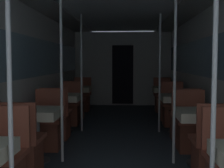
{
  "coord_description": "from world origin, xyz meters",
  "views": [
    {
      "loc": [
        0.12,
        -1.59,
        1.34
      ],
      "look_at": [
        -0.09,
        2.74,
        1.02
      ],
      "focal_mm": 50.0,
      "sensor_mm": 36.0,
      "label": 1
    }
  ],
  "objects_px": {
    "dining_table_left_2": "(64,100)",
    "chair_right_far_3": "(163,101)",
    "chair_left_far_1": "(48,130)",
    "support_pole_right_2": "(160,74)",
    "chair_left_near_1": "(21,153)",
    "support_pole_right_0": "(214,94)",
    "dining_table_right_2": "(178,101)",
    "chair_right_far_1": "(191,132)",
    "support_pole_right_1": "(175,79)",
    "chair_right_near_1": "(213,156)",
    "chair_right_near_3": "(169,107)",
    "support_pole_left_2": "(81,73)",
    "dining_table_right_1": "(201,118)",
    "dining_table_right_3": "(166,91)",
    "chair_left_near_2": "(57,122)",
    "chair_left_far_2": "(69,111)",
    "chair_left_far_3": "(82,100)",
    "chair_right_far_2": "(173,112)",
    "support_pole_left_1": "(61,79)",
    "dining_table_left_3": "(78,91)",
    "chair_left_near_3": "(74,107)",
    "support_pole_left_0": "(10,93)",
    "chair_right_near_2": "(184,123)",
    "dining_table_left_1": "(36,117)"
  },
  "relations": [
    {
      "from": "chair_left_far_2",
      "to": "chair_right_far_1",
      "type": "relative_size",
      "value": 1.0
    },
    {
      "from": "support_pole_right_1",
      "to": "support_pole_left_2",
      "type": "bearing_deg",
      "value": 129.08
    },
    {
      "from": "support_pole_left_2",
      "to": "chair_right_near_3",
      "type": "xyz_separation_m",
      "value": [
        1.83,
        1.22,
        -0.82
      ]
    },
    {
      "from": "chair_right_far_2",
      "to": "support_pole_right_0",
      "type": "bearing_deg",
      "value": 85.29
    },
    {
      "from": "chair_left_far_3",
      "to": "chair_left_near_2",
      "type": "bearing_deg",
      "value": 90.0
    },
    {
      "from": "chair_left_far_3",
      "to": "chair_right_far_1",
      "type": "xyz_separation_m",
      "value": [
        2.18,
        -3.64,
        0.0
      ]
    },
    {
      "from": "support_pole_left_2",
      "to": "chair_left_near_2",
      "type": "bearing_deg",
      "value": -120.21
    },
    {
      "from": "chair_right_near_1",
      "to": "dining_table_right_2",
      "type": "relative_size",
      "value": 1.27
    },
    {
      "from": "support_pole_left_1",
      "to": "chair_right_near_3",
      "type": "distance_m",
      "value": 3.64
    },
    {
      "from": "dining_table_left_2",
      "to": "chair_right_far_3",
      "type": "height_order",
      "value": "chair_right_far_3"
    },
    {
      "from": "dining_table_right_3",
      "to": "dining_table_right_2",
      "type": "bearing_deg",
      "value": -90.0
    },
    {
      "from": "support_pole_left_0",
      "to": "chair_left_far_3",
      "type": "xyz_separation_m",
      "value": [
        -0.35,
        6.07,
        -0.82
      ]
    },
    {
      "from": "chair_left_near_1",
      "to": "chair_right_far_2",
      "type": "relative_size",
      "value": 1.0
    },
    {
      "from": "chair_left_near_1",
      "to": "support_pole_left_1",
      "type": "relative_size",
      "value": 0.41
    },
    {
      "from": "chair_left_far_1",
      "to": "support_pole_left_2",
      "type": "bearing_deg",
      "value": -105.98
    },
    {
      "from": "chair_right_far_3",
      "to": "support_pole_right_2",
      "type": "bearing_deg",
      "value": 81.79
    },
    {
      "from": "chair_left_near_1",
      "to": "chair_left_far_3",
      "type": "distance_m",
      "value": 4.84
    },
    {
      "from": "support_pole_right_0",
      "to": "dining_table_right_2",
      "type": "distance_m",
      "value": 3.7
    },
    {
      "from": "support_pole_right_0",
      "to": "chair_right_near_2",
      "type": "xyz_separation_m",
      "value": [
        0.35,
        3.04,
        -0.82
      ]
    },
    {
      "from": "support_pole_left_0",
      "to": "chair_left_far_2",
      "type": "bearing_deg",
      "value": 94.71
    },
    {
      "from": "chair_left_near_2",
      "to": "chair_right_far_1",
      "type": "distance_m",
      "value": 2.27
    },
    {
      "from": "dining_table_right_1",
      "to": "dining_table_right_3",
      "type": "relative_size",
      "value": 1.0
    },
    {
      "from": "chair_left_near_1",
      "to": "chair_left_far_1",
      "type": "relative_size",
      "value": 1.0
    },
    {
      "from": "dining_table_left_3",
      "to": "dining_table_right_1",
      "type": "xyz_separation_m",
      "value": [
        2.18,
        -3.64,
        0.0
      ]
    },
    {
      "from": "chair_right_far_1",
      "to": "support_pole_right_1",
      "type": "height_order",
      "value": "support_pole_right_1"
    },
    {
      "from": "chair_left_near_1",
      "to": "chair_left_far_1",
      "type": "bearing_deg",
      "value": 90.0
    },
    {
      "from": "chair_left_far_1",
      "to": "support_pole_right_2",
      "type": "xyz_separation_m",
      "value": [
        1.83,
        1.22,
        0.82
      ]
    },
    {
      "from": "chair_right_far_2",
      "to": "dining_table_right_3",
      "type": "xyz_separation_m",
      "value": [
        -0.0,
        1.22,
        0.31
      ]
    },
    {
      "from": "chair_left_far_2",
      "to": "chair_left_far_3",
      "type": "distance_m",
      "value": 1.82
    },
    {
      "from": "dining_table_left_2",
      "to": "chair_right_near_3",
      "type": "bearing_deg",
      "value": 29.27
    },
    {
      "from": "dining_table_left_2",
      "to": "chair_right_far_2",
      "type": "height_order",
      "value": "chair_right_far_2"
    },
    {
      "from": "chair_right_far_3",
      "to": "chair_left_far_2",
      "type": "bearing_deg",
      "value": 39.9
    },
    {
      "from": "support_pole_right_0",
      "to": "dining_table_left_2",
      "type": "bearing_deg",
      "value": 116.66
    },
    {
      "from": "chair_left_near_1",
      "to": "dining_table_left_3",
      "type": "xyz_separation_m",
      "value": [
        0.0,
        4.24,
        0.31
      ]
    },
    {
      "from": "support_pole_right_0",
      "to": "chair_right_far_1",
      "type": "height_order",
      "value": "support_pole_right_0"
    },
    {
      "from": "dining_table_right_1",
      "to": "dining_table_left_1",
      "type": "bearing_deg",
      "value": 180.0
    },
    {
      "from": "dining_table_left_2",
      "to": "chair_right_far_3",
      "type": "bearing_deg",
      "value": 48.03
    },
    {
      "from": "support_pole_left_0",
      "to": "chair_left_far_3",
      "type": "height_order",
      "value": "support_pole_left_0"
    },
    {
      "from": "support_pole_left_1",
      "to": "chair_right_far_2",
      "type": "bearing_deg",
      "value": 52.95
    },
    {
      "from": "support_pole_left_0",
      "to": "dining_table_right_1",
      "type": "height_order",
      "value": "support_pole_left_0"
    },
    {
      "from": "support_pole_left_1",
      "to": "chair_right_near_2",
      "type": "bearing_deg",
      "value": 33.73
    },
    {
      "from": "chair_right_near_2",
      "to": "chair_right_far_2",
      "type": "height_order",
      "value": "same"
    },
    {
      "from": "support_pole_left_2",
      "to": "chair_right_near_3",
      "type": "relative_size",
      "value": 2.46
    },
    {
      "from": "chair_right_far_1",
      "to": "dining_table_left_3",
      "type": "bearing_deg",
      "value": -54.4
    },
    {
      "from": "support_pole_left_2",
      "to": "chair_right_far_2",
      "type": "bearing_deg",
      "value": 18.18
    },
    {
      "from": "chair_right_near_1",
      "to": "support_pole_right_1",
      "type": "bearing_deg",
      "value": 120.21
    },
    {
      "from": "support_pole_left_2",
      "to": "dining_table_left_3",
      "type": "xyz_separation_m",
      "value": [
        -0.35,
        1.82,
        -0.51
      ]
    },
    {
      "from": "dining_table_right_1",
      "to": "support_pole_right_2",
      "type": "bearing_deg",
      "value": 100.86
    },
    {
      "from": "support_pole_left_1",
      "to": "chair_left_near_3",
      "type": "distance_m",
      "value": 3.17
    },
    {
      "from": "support_pole_right_1",
      "to": "chair_right_near_2",
      "type": "bearing_deg",
      "value": 74.02
    }
  ]
}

